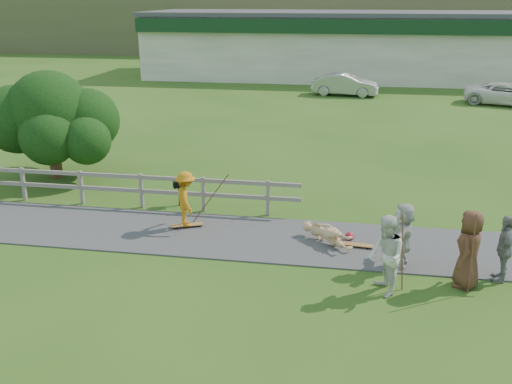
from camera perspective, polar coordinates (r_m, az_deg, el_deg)
ground at (r=14.80m, az=-8.44°, el=-6.43°), size 260.00×260.00×0.00m
path at (r=16.10m, az=-6.83°, el=-4.11°), size 34.00×3.00×0.04m
fence at (r=19.14m, az=-18.77°, el=1.03°), size 15.05×0.10×1.10m
strip_mall at (r=47.75m, az=9.51°, el=14.36°), size 32.50×10.75×5.10m
skater_rider at (r=16.21m, az=-7.02°, el=-1.02°), size 0.99×1.18×1.59m
skater_fallen at (r=15.34m, az=7.10°, el=-4.20°), size 1.37×1.49×0.60m
spectator_a at (r=12.89m, az=12.87°, el=-6.25°), size 0.92×1.05×1.83m
spectator_b at (r=14.36m, az=23.58°, el=-5.18°), size 0.53×1.00×1.62m
spectator_c at (r=13.73m, az=20.53°, el=-5.39°), size 0.86×1.05×1.84m
spectator_d at (r=14.22m, az=14.45°, el=-4.26°), size 0.85×1.63×1.68m
car_silver at (r=38.75m, az=8.90°, el=10.55°), size 4.44×1.94×1.42m
car_white at (r=38.05m, az=23.75°, el=8.96°), size 5.21×3.52×1.33m
tree at (r=21.79m, az=-19.70°, el=5.40°), size 4.64×4.64×3.16m
bbq at (r=18.15m, az=-7.65°, el=-0.13°), size 0.45×0.41×0.81m
longboard_rider at (r=16.48m, az=-6.91°, el=-3.44°), size 0.94×0.56×0.10m
longboard_fallen at (r=15.34m, az=10.04°, el=-5.37°), size 0.89×0.30×0.10m
helmet at (r=15.72m, az=9.33°, el=-4.42°), size 0.24×0.24×0.24m
pole_rider at (r=16.36m, az=-4.63°, el=-0.12°), size 0.03×0.03×1.92m
pole_spec_left at (r=13.12m, az=14.43°, el=-5.87°), size 0.03×0.03×1.85m
pole_spec_right at (r=13.39m, az=20.79°, el=-5.88°), size 0.03×0.03×1.91m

